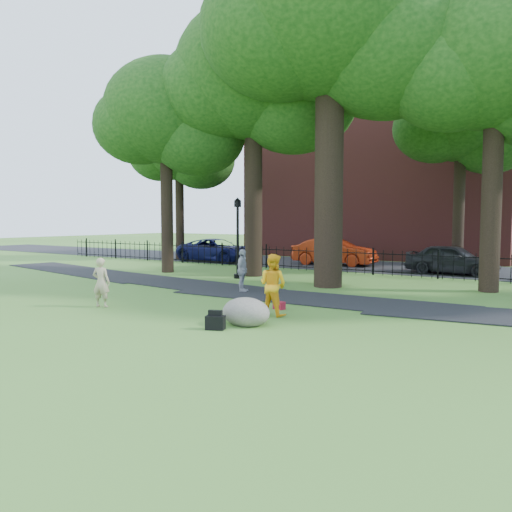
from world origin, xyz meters
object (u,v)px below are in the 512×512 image
Objects in this scene: man at (273,285)px; lamppost at (238,239)px; woman at (101,282)px; red_sedan at (334,252)px; big_tree at (335,21)px; boulder at (246,310)px.

man is 0.47× the size of lamppost.
red_sedan is at bearing -111.33° from woman.
big_tree reaches higher than lamppost.
woman is at bearing -116.10° from big_tree.
boulder is at bearing 162.65° from woman.
red_sedan is (-4.85, 14.71, -0.07)m from man.
lamppost is at bearing -105.23° from woman.
boulder is (0.06, -1.40, -0.48)m from man.
man is at bearing 92.43° from boulder.
big_tree is 12.94m from woman.
big_tree reaches higher than man.
man reaches higher than boulder.
woman is 1.17× the size of boulder.
lamppost is 8.30m from red_sedan.
woman is at bearing -76.59° from lamppost.
woman is 5.31m from man.
boulder is 9.97m from lamppost.
big_tree is 12.49m from boulder.
lamppost is (-0.78, 8.22, 1.02)m from woman.
lamppost is at bearing 170.03° from red_sedan.
boulder is at bearing -166.26° from red_sedan.
woman reaches higher than boulder.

